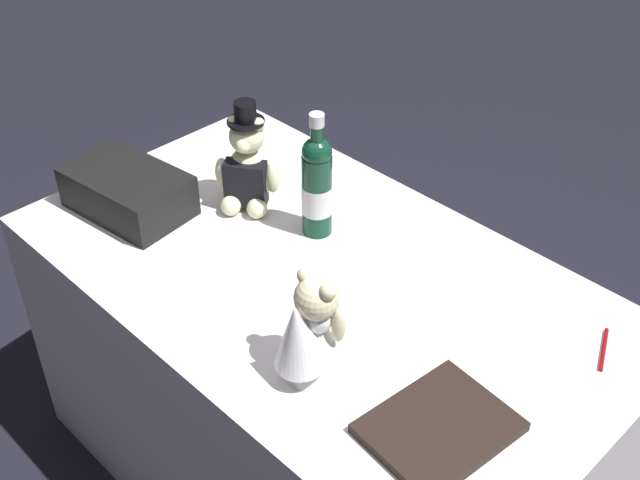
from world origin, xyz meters
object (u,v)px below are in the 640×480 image
teddy_bear_groom (248,168)px  champagne_bottle (317,185)px  gift_case_black (128,191)px  signing_pen (604,348)px  teddy_bear_bride (312,332)px  guestbook (439,427)px

teddy_bear_groom → champagne_bottle: bearing=11.1°
teddy_bear_groom → gift_case_black: teddy_bear_groom is taller
signing_pen → teddy_bear_groom: bearing=-169.4°
teddy_bear_bride → champagne_bottle: 0.48m
teddy_bear_bride → gift_case_black: bearing=175.0°
gift_case_black → champagne_bottle: bearing=34.3°
gift_case_black → teddy_bear_groom: bearing=50.3°
signing_pen → guestbook: 0.43m
teddy_bear_groom → gift_case_black: 0.31m
teddy_bear_groom → signing_pen: (0.94, 0.18, -0.10)m
guestbook → champagne_bottle: bearing=161.1°
teddy_bear_groom → champagne_bottle: champagne_bottle is taller
teddy_bear_bride → gift_case_black: (-0.74, 0.06, -0.05)m
teddy_bear_groom → guestbook: teddy_bear_groom is taller
champagne_bottle → teddy_bear_groom: bearing=-168.9°
teddy_bear_groom → signing_pen: teddy_bear_groom is taller
champagne_bottle → guestbook: (0.62, -0.29, -0.13)m
teddy_bear_bride → champagne_bottle: bearing=134.2°
teddy_bear_groom → signing_pen: size_ratio=2.29×
signing_pen → guestbook: bearing=-104.4°
teddy_bear_bride → guestbook: (0.28, 0.06, -0.10)m
signing_pen → champagne_bottle: bearing=-169.5°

